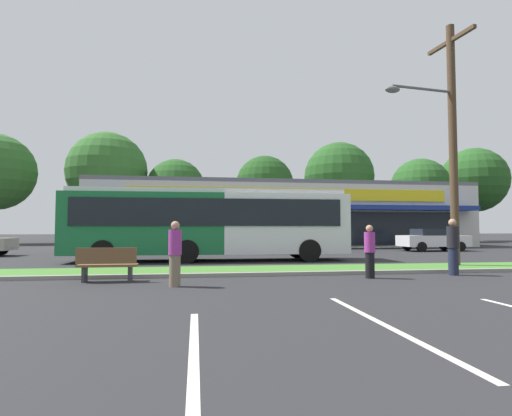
% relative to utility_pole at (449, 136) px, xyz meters
% --- Properties ---
extents(grass_median, '(56.00, 2.20, 0.12)m').
position_rel_utility_pole_xyz_m(grass_median, '(-5.68, -0.20, -4.92)').
color(grass_median, '#427A2D').
rests_on(grass_median, ground_plane).
extents(curb_lip, '(56.00, 0.24, 0.12)m').
position_rel_utility_pole_xyz_m(curb_lip, '(-5.68, -1.42, -4.92)').
color(curb_lip, gray).
rests_on(curb_lip, ground_plane).
extents(parking_stripe_0, '(0.12, 4.80, 0.01)m').
position_rel_utility_pole_xyz_m(parking_stripe_0, '(-9.48, -9.20, -4.97)').
color(parking_stripe_0, silver).
rests_on(parking_stripe_0, ground_plane).
extents(parking_stripe_1, '(0.12, 4.80, 0.01)m').
position_rel_utility_pole_xyz_m(parking_stripe_1, '(-6.61, -8.05, -4.97)').
color(parking_stripe_1, silver).
rests_on(parking_stripe_1, ground_plane).
extents(storefront_building, '(30.84, 12.57, 5.27)m').
position_rel_utility_pole_xyz_m(storefront_building, '(-2.17, 21.40, -2.34)').
color(storefront_building, beige).
rests_on(storefront_building, ground_plane).
extents(tree_left, '(8.29, 8.29, 11.65)m').
position_rel_utility_pole_xyz_m(tree_left, '(-18.73, 30.34, 2.52)').
color(tree_left, '#473323').
rests_on(tree_left, ground_plane).
extents(tree_mid_left, '(6.37, 6.37, 9.09)m').
position_rel_utility_pole_xyz_m(tree_mid_left, '(-11.67, 31.00, 0.92)').
color(tree_mid_left, '#473323').
rests_on(tree_mid_left, ground_plane).
extents(tree_mid, '(6.24, 6.24, 9.43)m').
position_rel_utility_pole_xyz_m(tree_mid, '(-2.07, 29.39, 1.32)').
color(tree_mid, '#473323').
rests_on(tree_mid, ground_plane).
extents(tree_mid_right, '(8.30, 8.30, 11.87)m').
position_rel_utility_pole_xyz_m(tree_mid_right, '(7.55, 32.59, 2.73)').
color(tree_mid_right, '#473323').
rests_on(tree_mid_right, ground_plane).
extents(tree_right, '(6.63, 6.63, 9.49)m').
position_rel_utility_pole_xyz_m(tree_right, '(15.86, 28.87, 1.18)').
color(tree_right, '#473323').
rests_on(tree_right, ground_plane).
extents(tree_far_right, '(7.75, 7.75, 11.26)m').
position_rel_utility_pole_xyz_m(tree_far_right, '(23.84, 30.49, 2.40)').
color(tree_far_right, '#473323').
rests_on(tree_far_right, ground_plane).
extents(utility_pole, '(3.08, 2.40, 9.28)m').
position_rel_utility_pole_xyz_m(utility_pole, '(0.00, 0.00, 0.00)').
color(utility_pole, '#4C3826').
rests_on(utility_pole, ground_plane).
extents(city_bus, '(12.73, 2.87, 3.25)m').
position_rel_utility_pole_xyz_m(city_bus, '(-8.84, 4.88, -3.21)').
color(city_bus, '#196638').
rests_on(city_bus, ground_plane).
extents(bus_stop_bench, '(1.60, 0.45, 0.95)m').
position_rel_utility_pole_xyz_m(bus_stop_bench, '(-11.88, -2.18, -4.47)').
color(bus_stop_bench, brown).
rests_on(bus_stop_bench, ground_plane).
extents(car_1, '(4.20, 1.97, 1.39)m').
position_rel_utility_pole_xyz_m(car_1, '(-3.82, 10.17, -4.25)').
color(car_1, '#B7B7BC').
rests_on(car_1, ground_plane).
extents(car_2, '(4.38, 1.99, 1.47)m').
position_rel_utility_pole_xyz_m(car_2, '(6.10, 11.05, -4.21)').
color(car_2, silver).
rests_on(car_2, ground_plane).
extents(pedestrian_by_pole, '(0.34, 0.34, 1.66)m').
position_rel_utility_pole_xyz_m(pedestrian_by_pole, '(-9.99, -3.36, -4.14)').
color(pedestrian_by_pole, '#726651').
rests_on(pedestrian_by_pole, ground_plane).
extents(pedestrian_mid, '(0.36, 0.36, 1.78)m').
position_rel_utility_pole_xyz_m(pedestrian_mid, '(-1.37, -2.06, -4.08)').
color(pedestrian_mid, '#1E2338').
rests_on(pedestrian_mid, ground_plane).
extents(pedestrian_far, '(0.32, 0.32, 1.58)m').
position_rel_utility_pole_xyz_m(pedestrian_far, '(-4.33, -2.43, -4.18)').
color(pedestrian_far, black).
rests_on(pedestrian_far, ground_plane).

